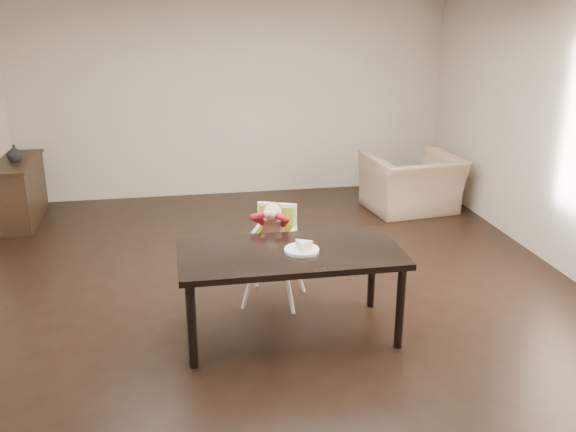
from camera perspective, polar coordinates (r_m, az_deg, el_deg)
The scene contains 8 objects.
ground at distance 6.13m, azimuth -1.15°, elevation -7.14°, with size 7.00×7.00×0.00m, color black.
room_walls at distance 5.58m, azimuth -1.28°, elevation 10.27°, with size 6.02×7.02×2.71m.
dining_table at distance 5.20m, azimuth 0.20°, elevation -3.94°, with size 1.80×0.90×0.75m.
high_chair at distance 5.82m, azimuth -1.25°, elevation -1.37°, with size 0.52×0.52×0.95m.
plate at distance 5.16m, azimuth 1.28°, elevation -2.86°, with size 0.33×0.33×0.08m.
armchair at distance 8.57m, azimuth 11.03°, elevation 3.69°, with size 1.15×0.74×1.00m, color tan.
sideboard at distance 8.67m, azimuth -22.69°, elevation 2.03°, with size 0.44×1.26×0.79m.
vase at distance 8.54m, azimuth -23.13°, elevation 5.15°, with size 0.20×0.20×0.20m, color #99999E.
Camera 1 is at (-0.87, -5.45, 2.68)m, focal length 40.00 mm.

